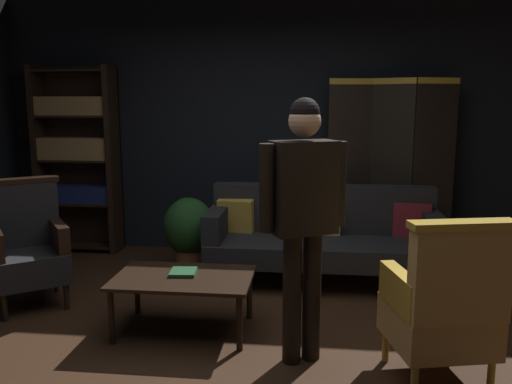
# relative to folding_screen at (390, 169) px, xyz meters

# --- Properties ---
(ground_plane) EXTENTS (10.00, 10.00, 0.00)m
(ground_plane) POSITION_rel_folding_screen_xyz_m (-1.24, -2.13, -0.99)
(ground_plane) COLOR #331E11
(back_wall) EXTENTS (7.20, 0.10, 2.80)m
(back_wall) POSITION_rel_folding_screen_xyz_m (-1.24, 0.32, 0.41)
(back_wall) COLOR black
(back_wall) RESTS_ON ground_plane
(folding_screen) EXTENTS (1.29, 0.28, 1.90)m
(folding_screen) POSITION_rel_folding_screen_xyz_m (0.00, 0.00, 0.00)
(folding_screen) COLOR black
(folding_screen) RESTS_ON ground_plane
(bookshelf) EXTENTS (0.90, 0.32, 2.05)m
(bookshelf) POSITION_rel_folding_screen_xyz_m (-3.39, 0.07, 0.09)
(bookshelf) COLOR black
(bookshelf) RESTS_ON ground_plane
(velvet_couch) EXTENTS (2.12, 0.78, 0.88)m
(velvet_couch) POSITION_rel_folding_screen_xyz_m (-0.69, -0.67, -0.53)
(velvet_couch) COLOR black
(velvet_couch) RESTS_ON ground_plane
(coffee_table) EXTENTS (1.00, 0.64, 0.42)m
(coffee_table) POSITION_rel_folding_screen_xyz_m (-1.71, -1.91, -0.61)
(coffee_table) COLOR black
(coffee_table) RESTS_ON ground_plane
(armchair_gilt_accent) EXTENTS (0.69, 0.69, 1.04)m
(armchair_gilt_accent) POSITION_rel_folding_screen_xyz_m (-0.00, -2.46, -0.50)
(armchair_gilt_accent) COLOR gold
(armchair_gilt_accent) RESTS_ON ground_plane
(armchair_wing_left) EXTENTS (0.81, 0.81, 1.04)m
(armchair_wing_left) POSITION_rel_folding_screen_xyz_m (-3.12, -1.53, -0.50)
(armchair_wing_left) COLOR black
(armchair_wing_left) RESTS_ON ground_plane
(standing_figure) EXTENTS (0.53, 0.37, 1.70)m
(standing_figure) POSITION_rel_folding_screen_xyz_m (-0.84, -2.26, 0.04)
(standing_figure) COLOR black
(standing_figure) RESTS_ON ground_plane
(potted_plant) EXTENTS (0.48, 0.48, 0.77)m
(potted_plant) POSITION_rel_folding_screen_xyz_m (-1.96, -0.71, -0.54)
(potted_plant) COLOR brown
(potted_plant) RESTS_ON ground_plane
(book_green_cloth) EXTENTS (0.20, 0.21, 0.03)m
(book_green_cloth) POSITION_rel_folding_screen_xyz_m (-1.72, -1.86, -0.55)
(book_green_cloth) COLOR #1E4C28
(book_green_cloth) RESTS_ON coffee_table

